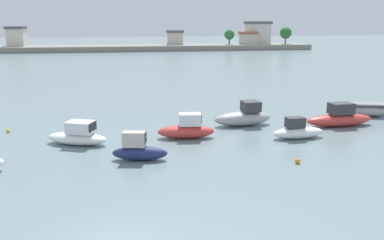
{
  "coord_description": "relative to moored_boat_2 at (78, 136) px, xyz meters",
  "views": [
    {
      "loc": [
        0.58,
        -12.88,
        7.91
      ],
      "look_at": [
        5.46,
        15.31,
        0.89
      ],
      "focal_mm": 37.87,
      "sensor_mm": 36.0,
      "label": 1
    }
  ],
  "objects": [
    {
      "name": "moored_boat_3",
      "position": [
        3.79,
        -3.8,
        0.03
      ],
      "size": [
        3.35,
        1.56,
        1.7
      ],
      "rotation": [
        0.0,
        0.0,
        -0.19
      ],
      "color": "navy",
      "rests_on": "ground"
    },
    {
      "name": "moored_boat_4",
      "position": [
        7.29,
        0.25,
        0.04
      ],
      "size": [
        4.05,
        1.81,
        1.73
      ],
      "rotation": [
        0.0,
        0.0,
        -0.1
      ],
      "color": "#C63833",
      "rests_on": "ground"
    },
    {
      "name": "mooring_buoy_2",
      "position": [
        -5.34,
        3.87,
        -0.44
      ],
      "size": [
        0.28,
        0.28,
        0.28
      ],
      "primitive_type": "sphere",
      "color": "yellow",
      "rests_on": "ground"
    },
    {
      "name": "moored_boat_6",
      "position": [
        14.84,
        -1.1,
        -0.08
      ],
      "size": [
        3.77,
        1.53,
        1.5
      ],
      "rotation": [
        0.0,
        0.0,
        0.05
      ],
      "color": "white",
      "rests_on": "ground"
    },
    {
      "name": "moored_boat_7",
      "position": [
        19.44,
        1.52,
        0.06
      ],
      "size": [
        5.48,
        1.74,
        1.81
      ],
      "rotation": [
        0.0,
        0.0,
        0.04
      ],
      "color": "#C63833",
      "rests_on": "ground"
    },
    {
      "name": "distant_shoreline",
      "position": [
        3.54,
        87.45,
        1.19
      ],
      "size": [
        106.61,
        11.76,
        8.98
      ],
      "color": "gray",
      "rests_on": "ground"
    },
    {
      "name": "moored_boat_2",
      "position": [
        0.0,
        0.0,
        0.0
      ],
      "size": [
        4.4,
        2.98,
        1.56
      ],
      "rotation": [
        0.0,
        0.0,
        -0.39
      ],
      "color": "white",
      "rests_on": "ground"
    },
    {
      "name": "mooring_buoy_1",
      "position": [
        12.7,
        -5.94,
        -0.44
      ],
      "size": [
        0.3,
        0.3,
        0.3
      ],
      "primitive_type": "sphere",
      "color": "orange",
      "rests_on": "ground"
    },
    {
      "name": "moored_boat_5",
      "position": [
        12.21,
        2.96,
        0.1
      ],
      "size": [
        4.68,
        1.98,
        1.89
      ],
      "rotation": [
        0.0,
        0.0,
        0.08
      ],
      "color": "#9E9EA3",
      "rests_on": "ground"
    },
    {
      "name": "moored_boat_8",
      "position": [
        23.49,
        4.23,
        -0.05
      ],
      "size": [
        4.74,
        2.89,
        1.12
      ],
      "rotation": [
        0.0,
        0.0,
        -0.31
      ],
      "color": "#9E9EA3",
      "rests_on": "ground"
    }
  ]
}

